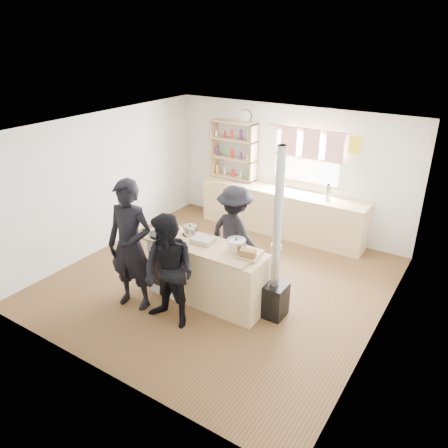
{
  "coord_description": "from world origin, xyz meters",
  "views": [
    {
      "loc": [
        3.4,
        -5.14,
        3.81
      ],
      "look_at": [
        0.15,
        -0.1,
        1.1
      ],
      "focal_mm": 35.0,
      "sensor_mm": 36.0,
      "label": 1
    }
  ],
  "objects_px": {
    "bread_board": "(248,255)",
    "person_near_right": "(169,272)",
    "skillet_greens": "(160,234)",
    "stockpot_counter": "(236,245)",
    "flue_heater": "(275,276)",
    "person_far": "(235,233)",
    "thermos": "(328,192)",
    "cooking_island": "(207,273)",
    "person_near_left": "(131,246)",
    "roast_tray": "(203,240)",
    "stockpot_stove": "(190,230)"
  },
  "relations": [
    {
      "from": "stockpot_counter",
      "to": "person_near_right",
      "type": "bearing_deg",
      "value": -123.43
    },
    {
      "from": "skillet_greens",
      "to": "stockpot_stove",
      "type": "xyz_separation_m",
      "value": [
        0.36,
        0.28,
        0.05
      ]
    },
    {
      "from": "stockpot_stove",
      "to": "person_far",
      "type": "bearing_deg",
      "value": 60.12
    },
    {
      "from": "cooking_island",
      "to": "person_far",
      "type": "xyz_separation_m",
      "value": [
        -0.03,
        0.83,
        0.32
      ]
    },
    {
      "from": "thermos",
      "to": "bread_board",
      "type": "xyz_separation_m",
      "value": [
        -0.09,
        -2.77,
        -0.07
      ]
    },
    {
      "from": "stockpot_counter",
      "to": "cooking_island",
      "type": "bearing_deg",
      "value": -168.88
    },
    {
      "from": "flue_heater",
      "to": "person_near_right",
      "type": "height_order",
      "value": "flue_heater"
    },
    {
      "from": "person_far",
      "to": "stockpot_stove",
      "type": "bearing_deg",
      "value": 73.73
    },
    {
      "from": "cooking_island",
      "to": "skillet_greens",
      "type": "xyz_separation_m",
      "value": [
        -0.77,
        -0.13,
        0.49
      ]
    },
    {
      "from": "person_far",
      "to": "roast_tray",
      "type": "bearing_deg",
      "value": 98.1
    },
    {
      "from": "stockpot_counter",
      "to": "person_far",
      "type": "relative_size",
      "value": 0.17
    },
    {
      "from": "stockpot_counter",
      "to": "person_far",
      "type": "height_order",
      "value": "person_far"
    },
    {
      "from": "cooking_island",
      "to": "skillet_greens",
      "type": "relative_size",
      "value": 6.13
    },
    {
      "from": "person_far",
      "to": "person_near_left",
      "type": "bearing_deg",
      "value": 75.02
    },
    {
      "from": "stockpot_counter",
      "to": "bread_board",
      "type": "relative_size",
      "value": 0.86
    },
    {
      "from": "stockpot_counter",
      "to": "thermos",
      "type": "bearing_deg",
      "value": 82.96
    },
    {
      "from": "person_near_left",
      "to": "person_near_right",
      "type": "bearing_deg",
      "value": -15.56
    },
    {
      "from": "cooking_island",
      "to": "person_near_left",
      "type": "height_order",
      "value": "person_near_left"
    },
    {
      "from": "flue_heater",
      "to": "person_far",
      "type": "distance_m",
      "value": 1.23
    },
    {
      "from": "skillet_greens",
      "to": "bread_board",
      "type": "height_order",
      "value": "bread_board"
    },
    {
      "from": "roast_tray",
      "to": "person_far",
      "type": "bearing_deg",
      "value": 84.49
    },
    {
      "from": "thermos",
      "to": "flue_heater",
      "type": "bearing_deg",
      "value": -84.73
    },
    {
      "from": "stockpot_counter",
      "to": "person_far",
      "type": "distance_m",
      "value": 0.91
    },
    {
      "from": "cooking_island",
      "to": "person_far",
      "type": "height_order",
      "value": "person_far"
    },
    {
      "from": "roast_tray",
      "to": "flue_heater",
      "type": "height_order",
      "value": "flue_heater"
    },
    {
      "from": "roast_tray",
      "to": "flue_heater",
      "type": "distance_m",
      "value": 1.17
    },
    {
      "from": "cooking_island",
      "to": "skillet_greens",
      "type": "distance_m",
      "value": 0.93
    },
    {
      "from": "cooking_island",
      "to": "flue_heater",
      "type": "height_order",
      "value": "flue_heater"
    },
    {
      "from": "roast_tray",
      "to": "person_near_right",
      "type": "height_order",
      "value": "person_near_right"
    },
    {
      "from": "skillet_greens",
      "to": "stockpot_counter",
      "type": "distance_m",
      "value": 1.24
    },
    {
      "from": "cooking_island",
      "to": "roast_tray",
      "type": "distance_m",
      "value": 0.52
    },
    {
      "from": "flue_heater",
      "to": "person_far",
      "type": "xyz_separation_m",
      "value": [
        -1.04,
        0.64,
        0.14
      ]
    },
    {
      "from": "flue_heater",
      "to": "stockpot_counter",
      "type": "bearing_deg",
      "value": -169.45
    },
    {
      "from": "stockpot_stove",
      "to": "stockpot_counter",
      "type": "distance_m",
      "value": 0.86
    },
    {
      "from": "cooking_island",
      "to": "stockpot_counter",
      "type": "bearing_deg",
      "value": 11.12
    },
    {
      "from": "stockpot_stove",
      "to": "cooking_island",
      "type": "bearing_deg",
      "value": -20.32
    },
    {
      "from": "skillet_greens",
      "to": "person_near_right",
      "type": "height_order",
      "value": "person_near_right"
    },
    {
      "from": "skillet_greens",
      "to": "person_far",
      "type": "bearing_deg",
      "value": 52.18
    },
    {
      "from": "cooking_island",
      "to": "person_near_left",
      "type": "bearing_deg",
      "value": -141.56
    },
    {
      "from": "thermos",
      "to": "roast_tray",
      "type": "distance_m",
      "value": 2.86
    },
    {
      "from": "stockpot_counter",
      "to": "bread_board",
      "type": "distance_m",
      "value": 0.26
    },
    {
      "from": "bread_board",
      "to": "person_near_right",
      "type": "relative_size",
      "value": 0.19
    },
    {
      "from": "cooking_island",
      "to": "bread_board",
      "type": "relative_size",
      "value": 6.37
    },
    {
      "from": "thermos",
      "to": "stockpot_counter",
      "type": "height_order",
      "value": "thermos"
    },
    {
      "from": "stockpot_stove",
      "to": "person_far",
      "type": "relative_size",
      "value": 0.13
    },
    {
      "from": "stockpot_stove",
      "to": "person_near_right",
      "type": "xyz_separation_m",
      "value": [
        0.31,
        -0.9,
        -0.19
      ]
    },
    {
      "from": "thermos",
      "to": "skillet_greens",
      "type": "relative_size",
      "value": 0.94
    },
    {
      "from": "flue_heater",
      "to": "person_far",
      "type": "relative_size",
      "value": 1.58
    },
    {
      "from": "person_near_left",
      "to": "person_far",
      "type": "distance_m",
      "value": 1.73
    },
    {
      "from": "stockpot_counter",
      "to": "person_near_right",
      "type": "distance_m",
      "value": 1.01
    }
  ]
}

